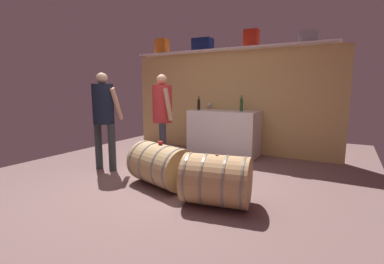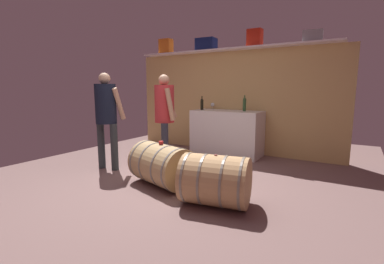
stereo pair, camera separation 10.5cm
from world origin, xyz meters
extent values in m
cube|color=#725653|center=(0.00, 0.65, -0.01)|extent=(5.91, 8.39, 0.02)
cube|color=tan|center=(0.00, 2.60, 1.09)|extent=(4.71, 0.10, 2.18)
cube|color=silver|center=(0.00, 2.45, 2.20)|extent=(4.33, 0.40, 0.03)
cube|color=orange|center=(-1.64, 2.45, 2.38)|extent=(0.30, 0.21, 0.34)
cube|color=navy|center=(-0.55, 2.45, 2.34)|extent=(0.43, 0.32, 0.26)
cube|color=red|center=(0.54, 2.45, 2.38)|extent=(0.28, 0.21, 0.34)
cube|color=gray|center=(1.61, 2.45, 2.31)|extent=(0.35, 0.22, 0.21)
cube|color=white|center=(0.08, 2.21, 0.47)|extent=(1.44, 0.65, 0.94)
cylinder|color=black|center=(-0.47, 2.13, 1.03)|extent=(0.06, 0.06, 0.20)
sphere|color=black|center=(-0.47, 2.13, 1.14)|extent=(0.06, 0.06, 0.06)
cylinder|color=black|center=(-0.47, 2.13, 1.19)|extent=(0.02, 0.02, 0.08)
cylinder|color=#2D532E|center=(0.44, 2.26, 1.05)|extent=(0.07, 0.07, 0.23)
sphere|color=#2D532E|center=(0.44, 2.26, 1.18)|extent=(0.06, 0.06, 0.06)
cylinder|color=#2D532E|center=(0.44, 2.26, 1.22)|extent=(0.02, 0.02, 0.07)
cylinder|color=white|center=(-0.38, 2.46, 0.94)|extent=(0.07, 0.07, 0.00)
cylinder|color=white|center=(-0.38, 2.46, 0.97)|extent=(0.01, 0.01, 0.06)
sphere|color=white|center=(-0.38, 2.46, 1.03)|extent=(0.09, 0.09, 0.09)
sphere|color=maroon|center=(-0.38, 2.46, 1.02)|extent=(0.05, 0.05, 0.05)
cylinder|color=tan|center=(0.05, 0.01, 0.30)|extent=(1.03, 0.82, 0.59)
cylinder|color=slate|center=(-0.32, 0.11, 0.30)|extent=(0.19, 0.59, 0.60)
cylinder|color=slate|center=(-0.09, 0.05, 0.30)|extent=(0.19, 0.59, 0.60)
cylinder|color=slate|center=(0.19, -0.03, 0.30)|extent=(0.19, 0.59, 0.60)
cylinder|color=slate|center=(0.41, -0.10, 0.30)|extent=(0.19, 0.59, 0.60)
cylinder|color=#824552|center=(0.05, 0.01, 0.60)|extent=(0.04, 0.04, 0.01)
cylinder|color=tan|center=(1.02, -0.22, 0.31)|extent=(0.88, 0.74, 0.61)
cylinder|color=gray|center=(0.70, -0.28, 0.31)|extent=(0.14, 0.61, 0.62)
cylinder|color=gray|center=(0.90, -0.24, 0.31)|extent=(0.14, 0.61, 0.62)
cylinder|color=gray|center=(1.14, -0.20, 0.31)|extent=(0.14, 0.61, 0.62)
cylinder|color=gray|center=(1.34, -0.16, 0.31)|extent=(0.14, 0.61, 0.62)
cylinder|color=brown|center=(1.02, -0.22, 0.62)|extent=(0.04, 0.04, 0.01)
cylinder|color=red|center=(0.04, 0.01, 0.63)|extent=(0.06, 0.06, 0.04)
cylinder|color=#2D3336|center=(-1.10, 0.19, 0.40)|extent=(0.12, 0.12, 0.80)
cylinder|color=#2D3336|center=(-1.40, 0.17, 0.40)|extent=(0.12, 0.12, 0.80)
cylinder|color=black|center=(-1.25, 0.18, 1.13)|extent=(0.35, 0.35, 0.66)
sphere|color=tan|center=(-1.25, 0.18, 1.55)|extent=(0.19, 0.19, 0.19)
cylinder|color=tan|center=(-1.06, 0.30, 1.13)|extent=(0.11, 0.28, 0.55)
cylinder|color=tan|center=(-1.46, 0.26, 1.13)|extent=(0.10, 0.22, 0.56)
cylinder|color=#2E2F3E|center=(-0.45, 0.75, 0.40)|extent=(0.12, 0.12, 0.79)
cylinder|color=#2E2F3E|center=(-0.62, 0.99, 0.40)|extent=(0.12, 0.12, 0.79)
cylinder|color=#BA2F33|center=(-0.53, 0.87, 1.12)|extent=(0.35, 0.35, 0.66)
sphere|color=tan|center=(-0.53, 0.87, 1.54)|extent=(0.19, 0.19, 0.19)
cylinder|color=tan|center=(-0.34, 0.76, 1.12)|extent=(0.19, 0.17, 0.56)
cylinder|color=tan|center=(-0.56, 1.08, 1.12)|extent=(0.26, 0.22, 0.55)
camera|label=1|loc=(2.31, -3.10, 1.38)|focal=25.69mm
camera|label=2|loc=(2.40, -3.05, 1.38)|focal=25.69mm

